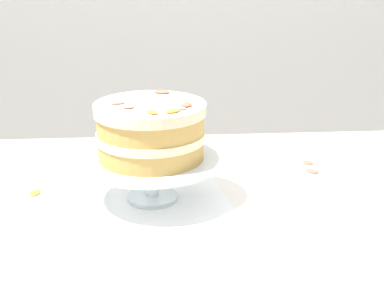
% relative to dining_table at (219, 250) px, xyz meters
% --- Properties ---
extents(dining_table, '(1.40, 1.00, 0.74)m').
position_rel_dining_table_xyz_m(dining_table, '(0.00, 0.00, 0.00)').
color(dining_table, white).
rests_on(dining_table, ground).
extents(linen_napkin, '(0.37, 0.37, 0.00)m').
position_rel_dining_table_xyz_m(linen_napkin, '(-0.14, 0.07, 0.09)').
color(linen_napkin, white).
rests_on(linen_napkin, dining_table).
extents(cake_stand, '(0.29, 0.29, 0.10)m').
position_rel_dining_table_xyz_m(cake_stand, '(-0.14, 0.07, 0.17)').
color(cake_stand, silver).
rests_on(cake_stand, linen_napkin).
extents(layer_cake, '(0.23, 0.23, 0.12)m').
position_rel_dining_table_xyz_m(layer_cake, '(-0.14, 0.07, 0.25)').
color(layer_cake, tan).
rests_on(layer_cake, cake_stand).
extents(loose_petal_1, '(0.04, 0.04, 0.00)m').
position_rel_dining_table_xyz_m(loose_petal_1, '(0.26, 0.27, 0.09)').
color(loose_petal_1, '#E56B51').
rests_on(loose_petal_1, dining_table).
extents(loose_petal_2, '(0.02, 0.04, 0.00)m').
position_rel_dining_table_xyz_m(loose_petal_2, '(-0.40, 0.13, 0.09)').
color(loose_petal_2, orange).
rests_on(loose_petal_2, dining_table).
extents(loose_petal_3, '(0.04, 0.04, 0.01)m').
position_rel_dining_table_xyz_m(loose_petal_3, '(0.25, 0.21, 0.09)').
color(loose_petal_3, '#E56B51').
rests_on(loose_petal_3, dining_table).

